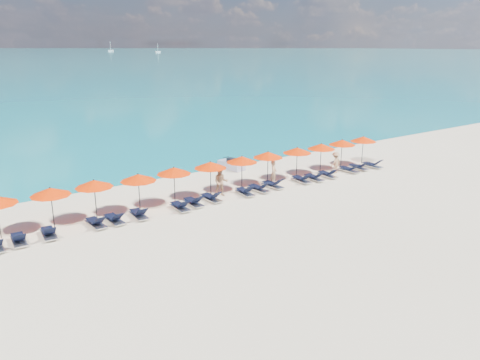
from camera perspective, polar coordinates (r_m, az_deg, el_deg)
ground at (r=27.44m, az=3.60°, el=-3.85°), size 1400.00×1400.00×0.00m
sailboat_near at (r=551.59m, az=-9.97°, el=15.18°), size 5.43×1.81×9.95m
sailboat_far at (r=637.98m, az=-15.50°, el=14.99°), size 6.63×2.21×12.16m
jetski at (r=36.54m, az=-1.04°, el=1.89°), size 1.21×2.48×0.85m
beachgoer_a at (r=32.33m, az=4.12°, el=0.87°), size 0.74×0.72×1.71m
beachgoer_b at (r=29.83m, az=-2.35°, el=-0.25°), size 1.06×0.92×1.89m
beachgoer_c at (r=35.97m, az=11.57°, el=2.10°), size 1.14×0.69×1.64m
umbrella_1 at (r=26.31m, az=-22.12°, el=-1.32°), size 2.10×2.10×2.28m
umbrella_2 at (r=26.97m, az=-17.38°, el=-0.43°), size 2.10×2.10×2.28m
umbrella_3 at (r=27.55m, az=-12.30°, el=0.29°), size 2.10×2.10×2.28m
umbrella_4 at (r=28.67m, az=-8.07°, el=1.13°), size 2.10×2.10×2.28m
umbrella_5 at (r=29.80m, az=-3.63°, el=1.85°), size 2.10×2.10×2.28m
umbrella_6 at (r=31.20m, az=0.23°, el=2.54°), size 2.10×2.10×2.28m
umbrella_7 at (r=32.58m, az=3.43°, el=3.10°), size 2.10×2.10×2.28m
umbrella_8 at (r=34.13m, az=6.99°, el=3.62°), size 2.10×2.10×2.28m
umbrella_9 at (r=35.70m, az=9.88°, el=4.06°), size 2.10×2.10×2.28m
umbrella_10 at (r=37.51m, az=12.35°, el=4.51°), size 2.10×2.10×2.28m
umbrella_11 at (r=39.25m, az=14.81°, el=4.86°), size 2.10×2.10×2.28m
lounger_1 at (r=25.46m, az=-25.36°, el=-6.55°), size 0.70×1.73×0.66m
lounger_2 at (r=25.68m, az=-22.28°, el=-5.97°), size 0.75×1.74×0.66m
lounger_3 at (r=26.25m, az=-17.14°, el=-4.97°), size 0.74×1.74×0.66m
lounger_4 at (r=26.51m, az=-15.06°, el=-4.60°), size 0.73×1.74×0.66m
lounger_5 at (r=26.94m, az=-12.22°, el=-4.06°), size 0.72×1.73×0.66m
lounger_6 at (r=27.77m, az=-7.30°, el=-3.19°), size 0.67×1.72×0.66m
lounger_7 at (r=28.42m, az=-5.68°, el=-2.67°), size 0.65×1.71×0.66m
lounger_8 at (r=29.14m, az=-3.52°, el=-2.14°), size 0.72×1.73×0.66m
lounger_9 at (r=30.25m, az=0.60°, el=-1.41°), size 0.79×1.75×0.66m
lounger_10 at (r=30.97m, az=2.32°, el=-1.00°), size 0.77×1.75×0.66m
lounger_11 at (r=31.83m, az=4.02°, el=-0.55°), size 0.77×1.75×0.66m
lounger_12 at (r=33.27m, az=7.52°, el=0.10°), size 0.74×1.74×0.66m
lounger_13 at (r=33.87m, az=9.04°, el=0.33°), size 0.71×1.73×0.66m
lounger_14 at (r=34.84m, az=10.64°, el=0.70°), size 0.76×1.75×0.66m
lounger_15 at (r=36.56m, az=13.19°, el=1.28°), size 0.72×1.73×0.66m
lounger_16 at (r=37.50m, az=14.29°, el=1.58°), size 0.64×1.71×0.66m
lounger_17 at (r=38.38m, az=15.84°, el=1.80°), size 0.69×1.73×0.66m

